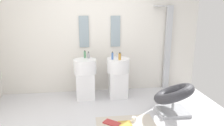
{
  "coord_description": "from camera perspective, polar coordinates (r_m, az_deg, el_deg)",
  "views": [
    {
      "loc": [
        -0.35,
        -3.25,
        1.91
      ],
      "look_at": [
        0.15,
        0.55,
        0.95
      ],
      "focal_mm": 33.15,
      "sensor_mm": 36.0,
      "label": 1
    }
  ],
  "objects": [
    {
      "name": "pedestal_sink_left",
      "position": [
        4.63,
        -7.36,
        -3.85
      ],
      "size": [
        0.5,
        0.5,
        1.0
      ],
      "color": "white",
      "rests_on": "ground_plane"
    },
    {
      "name": "area_rug",
      "position": [
        3.74,
        3.92,
        -16.58
      ],
      "size": [
        1.03,
        0.62,
        0.01
      ],
      "primitive_type": "cube",
      "color": "beige",
      "rests_on": "ground_plane"
    },
    {
      "name": "soap_bottle_amber",
      "position": [
        4.44,
        2.14,
        1.83
      ],
      "size": [
        0.06,
        0.06,
        0.16
      ],
      "color": "#C68C38",
      "rests_on": "pedestal_sink_right"
    },
    {
      "name": "magazine_red",
      "position": [
        3.74,
        -0.0,
        -16.24
      ],
      "size": [
        0.33,
        0.31,
        0.02
      ],
      "primitive_type": "cube",
      "rotation": [
        0.0,
        0.0,
        -0.69
      ],
      "color": "#B73838",
      "rests_on": "area_rug"
    },
    {
      "name": "soap_bottle_blue",
      "position": [
        4.45,
        0.12,
        1.95
      ],
      "size": [
        0.05,
        0.05,
        0.17
      ],
      "color": "#4C72B7",
      "rests_on": "pedestal_sink_right"
    },
    {
      "name": "vanity_mirror_left",
      "position": [
        4.85,
        -7.74,
        8.54
      ],
      "size": [
        0.22,
        0.03,
        0.72
      ],
      "primitive_type": "cube",
      "color": "#8C9EA8"
    },
    {
      "name": "lounge_chair",
      "position": [
        4.14,
        16.61,
        -8.68
      ],
      "size": [
        1.1,
        1.1,
        0.65
      ],
      "color": "#B7BABF",
      "rests_on": "ground_plane"
    },
    {
      "name": "shower_column",
      "position": [
        5.24,
        14.97,
        4.46
      ],
      "size": [
        0.49,
        0.24,
        2.05
      ],
      "color": "#B7BABF",
      "rests_on": "ground_plane"
    },
    {
      "name": "soap_bottle_green",
      "position": [
        4.65,
        -7.48,
        2.33
      ],
      "size": [
        0.05,
        0.05,
        0.17
      ],
      "color": "#59996B",
      "rests_on": "pedestal_sink_left"
    },
    {
      "name": "magazine_ochre",
      "position": [
        3.73,
        3.57,
        -16.39
      ],
      "size": [
        0.23,
        0.19,
        0.02
      ],
      "primitive_type": "cube",
      "rotation": [
        0.0,
        0.0,
        0.0
      ],
      "color": "gold",
      "rests_on": "area_rug"
    },
    {
      "name": "soap_bottle_grey",
      "position": [
        4.62,
        -6.48,
        2.14
      ],
      "size": [
        0.05,
        0.05,
        0.15
      ],
      "color": "#99999E",
      "rests_on": "pedestal_sink_left"
    },
    {
      "name": "ground_plane",
      "position": [
        3.79,
        -1.22,
        -16.52
      ],
      "size": [
        4.8,
        3.6,
        0.04
      ],
      "primitive_type": "cube",
      "color": "silver"
    },
    {
      "name": "coffee_mug",
      "position": [
        3.81,
        6.08,
        -15.17
      ],
      "size": [
        0.08,
        0.08,
        0.09
      ],
      "primitive_type": "cylinder",
      "color": "white",
      "rests_on": "area_rug"
    },
    {
      "name": "pedestal_sink_right",
      "position": [
        4.68,
        1.67,
        -3.53
      ],
      "size": [
        0.5,
        0.5,
        1.0
      ],
      "color": "white",
      "rests_on": "ground_plane"
    },
    {
      "name": "vanity_mirror_right",
      "position": [
        4.9,
        0.97,
        8.72
      ],
      "size": [
        0.22,
        0.03,
        0.72
      ],
      "primitive_type": "cube",
      "color": "#8C9EA8"
    },
    {
      "name": "rear_partition",
      "position": [
        4.95,
        -3.4,
        6.95
      ],
      "size": [
        4.8,
        0.1,
        2.6
      ],
      "primitive_type": "cube",
      "color": "silver",
      "rests_on": "ground_plane"
    }
  ]
}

